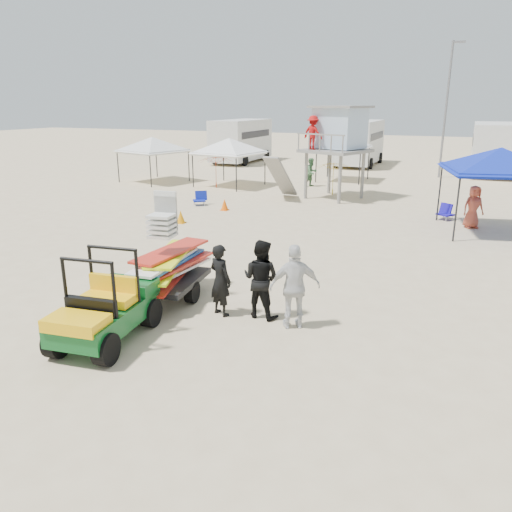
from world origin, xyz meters
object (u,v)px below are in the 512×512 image
at_px(surf_trailer, 168,262).
at_px(utility_cart, 102,302).
at_px(lifeguard_tower, 335,132).
at_px(canopy_blue, 501,152).
at_px(man_left, 220,280).

bearing_deg(surf_trailer, utility_cart, -90.12).
bearing_deg(lifeguard_tower, utility_cart, -90.80).
relative_size(surf_trailer, canopy_blue, 0.64).
height_order(man_left, lifeguard_tower, lifeguard_tower).
height_order(surf_trailer, man_left, surf_trailer).
xyz_separation_m(man_left, lifeguard_tower, (-1.28, 14.92, 2.38)).
bearing_deg(canopy_blue, man_left, -118.81).
xyz_separation_m(surf_trailer, canopy_blue, (7.25, 10.13, 1.94)).
relative_size(lifeguard_tower, canopy_blue, 1.06).
bearing_deg(lifeguard_tower, surf_trailer, -90.91).
distance_m(man_left, canopy_blue, 12.08).
relative_size(utility_cart, canopy_blue, 0.61).
xyz_separation_m(man_left, canopy_blue, (5.74, 10.43, 2.07)).
distance_m(surf_trailer, man_left, 1.55).
relative_size(utility_cart, lifeguard_tower, 0.57).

